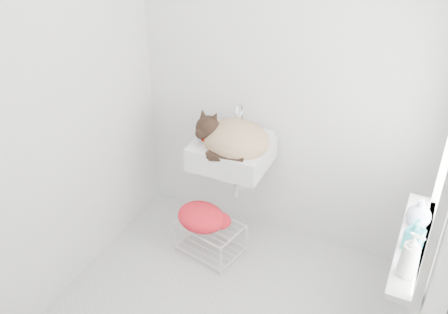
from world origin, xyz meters
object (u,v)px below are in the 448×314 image
at_px(wire_rack, 210,236).
at_px(bottle_c, 416,224).
at_px(cat, 232,139).
at_px(bottle_a, 405,274).
at_px(sink, 232,143).
at_px(bottle_b, 411,249).

distance_m(wire_rack, bottle_c, 1.54).
bearing_deg(cat, wire_rack, -105.31).
height_order(wire_rack, bottle_a, bottle_a).
height_order(sink, bottle_c, sink).
bearing_deg(bottle_b, bottle_a, -90.00).
relative_size(sink, bottle_a, 2.43).
relative_size(cat, bottle_b, 2.77).
xyz_separation_m(cat, bottle_c, (1.28, -0.37, -0.04)).
bearing_deg(sink, cat, -59.66).
relative_size(cat, bottle_a, 2.43).
bearing_deg(sink, wire_rack, -107.80).
xyz_separation_m(bottle_a, bottle_b, (0.00, 0.20, 0.00)).
xyz_separation_m(sink, bottle_a, (1.29, -0.81, 0.00)).
relative_size(wire_rack, bottle_a, 2.03).
bearing_deg(bottle_c, wire_rack, 172.88).
bearing_deg(bottle_b, wire_rack, 163.95).
bearing_deg(bottle_c, sink, 163.03).
bearing_deg(sink, bottle_b, -25.50).
bearing_deg(wire_rack, cat, 68.09).
distance_m(sink, cat, 0.05).
bearing_deg(cat, bottle_b, -18.42).
xyz_separation_m(cat, bottle_b, (1.28, -0.60, -0.04)).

